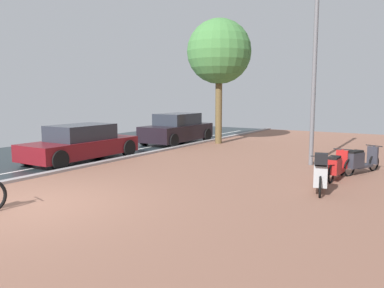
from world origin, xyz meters
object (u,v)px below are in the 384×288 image
(parked_car_near, at_px, (81,144))
(lamp_post, at_px, (315,53))
(scooter_near, at_px, (359,161))
(parked_car_far, at_px, (177,129))
(scooter_mid, at_px, (336,166))
(street_tree, at_px, (219,52))
(scooter_far, at_px, (321,174))

(parked_car_near, height_order, lamp_post, lamp_post)
(scooter_near, distance_m, parked_car_near, 9.13)
(lamp_post, bearing_deg, parked_car_far, 160.51)
(scooter_mid, distance_m, parked_car_near, 8.47)
(scooter_mid, height_order, lamp_post, lamp_post)
(scooter_near, bearing_deg, scooter_mid, -108.79)
(parked_car_far, xyz_separation_m, street_tree, (1.74, 0.94, 3.60))
(scooter_near, height_order, scooter_mid, scooter_near)
(lamp_post, xyz_separation_m, street_tree, (-5.31, 3.44, 0.64))
(street_tree, bearing_deg, parked_car_far, -151.47)
(parked_car_far, distance_m, lamp_post, 8.04)
(scooter_mid, bearing_deg, scooter_far, -89.69)
(scooter_far, height_order, parked_car_far, parked_car_far)
(parked_car_far, height_order, street_tree, street_tree)
(scooter_near, height_order, parked_car_near, parked_car_near)
(lamp_post, bearing_deg, street_tree, 147.10)
(parked_car_near, height_order, street_tree, street_tree)
(scooter_far, bearing_deg, parked_car_near, 178.37)
(scooter_far, xyz_separation_m, street_tree, (-6.52, 7.08, 3.80))
(parked_car_far, bearing_deg, parked_car_near, -90.86)
(scooter_mid, xyz_separation_m, parked_car_near, (-8.34, -1.46, 0.22))
(scooter_near, relative_size, scooter_mid, 1.00)
(lamp_post, relative_size, street_tree, 1.14)
(parked_car_far, bearing_deg, scooter_mid, -28.31)
(scooter_mid, height_order, parked_car_near, parked_car_near)
(scooter_far, height_order, street_tree, street_tree)
(parked_car_far, height_order, lamp_post, lamp_post)
(scooter_mid, relative_size, lamp_post, 0.27)
(scooter_far, bearing_deg, street_tree, 132.65)
(scooter_near, bearing_deg, street_tree, 148.67)
(scooter_mid, relative_size, parked_car_far, 0.44)
(scooter_near, xyz_separation_m, parked_car_far, (-8.65, 3.27, 0.27))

